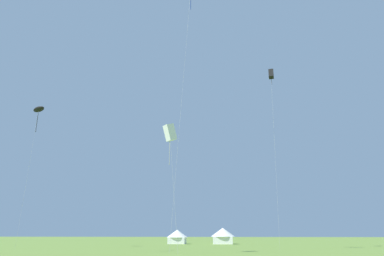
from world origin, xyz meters
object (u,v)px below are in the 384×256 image
at_px(kite_black_box, 271,75).
at_px(festival_tent_right, 177,236).
at_px(kite_black_parafoil, 39,110).
at_px(festival_tent_center, 223,235).
at_px(kite_white_box, 170,133).

distance_m(kite_black_box, festival_tent_right, 38.32).
xyz_separation_m(kite_black_parafoil, kite_black_box, (37.88, 1.90, 5.22)).
height_order(kite_black_box, festival_tent_center, kite_black_box).
height_order(kite_black_parafoil, festival_tent_right, kite_black_parafoil).
distance_m(kite_white_box, kite_black_parafoil, 27.76).
bearing_deg(festival_tent_right, kite_black_parafoil, -128.84).
xyz_separation_m(kite_white_box, kite_black_parafoil, (-23.87, 11.68, 8.02)).
bearing_deg(kite_white_box, kite_black_parafoil, 153.92).
height_order(kite_black_box, festival_tent_right, kite_black_box).
bearing_deg(kite_white_box, festival_tent_center, 81.95).
bearing_deg(festival_tent_center, kite_white_box, -98.05).
height_order(kite_white_box, festival_tent_center, kite_white_box).
height_order(kite_black_parafoil, kite_black_box, kite_black_box).
relative_size(kite_white_box, festival_tent_right, 3.36).
distance_m(kite_black_box, festival_tent_center, 34.64).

